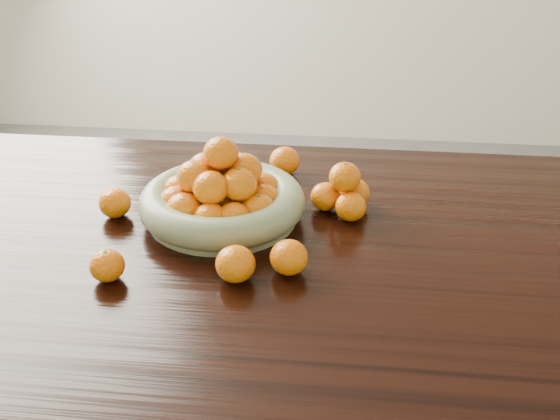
# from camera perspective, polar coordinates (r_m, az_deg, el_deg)

# --- Properties ---
(dining_table) EXTENTS (2.00, 1.00, 0.75)m
(dining_table) POSITION_cam_1_polar(r_m,az_deg,el_deg) (1.28, 2.19, -6.38)
(dining_table) COLOR black
(dining_table) RESTS_ON ground
(fruit_bowl) EXTENTS (0.35, 0.35, 0.18)m
(fruit_bowl) POSITION_cam_1_polar(r_m,az_deg,el_deg) (1.30, -5.35, 1.19)
(fruit_bowl) COLOR gray
(fruit_bowl) RESTS_ON dining_table
(orange_pyramid) EXTENTS (0.13, 0.13, 0.11)m
(orange_pyramid) POSITION_cam_1_polar(r_m,az_deg,el_deg) (1.33, 5.87, 1.57)
(orange_pyramid) COLOR orange
(orange_pyramid) RESTS_ON dining_table
(loose_orange_0) EXTENTS (0.06, 0.06, 0.06)m
(loose_orange_0) POSITION_cam_1_polar(r_m,az_deg,el_deg) (1.15, -15.53, -4.93)
(loose_orange_0) COLOR orange
(loose_orange_0) RESTS_ON dining_table
(loose_orange_1) EXTENTS (0.07, 0.07, 0.07)m
(loose_orange_1) POSITION_cam_1_polar(r_m,az_deg,el_deg) (1.11, -4.09, -4.94)
(loose_orange_1) COLOR orange
(loose_orange_1) RESTS_ON dining_table
(loose_orange_2) EXTENTS (0.07, 0.07, 0.07)m
(loose_orange_2) POSITION_cam_1_polar(r_m,az_deg,el_deg) (1.13, 0.82, -4.35)
(loose_orange_2) COLOR orange
(loose_orange_2) RESTS_ON dining_table
(loose_orange_3) EXTENTS (0.07, 0.07, 0.06)m
(loose_orange_3) POSITION_cam_1_polar(r_m,az_deg,el_deg) (1.36, -14.88, 0.63)
(loose_orange_3) COLOR orange
(loose_orange_3) RESTS_ON dining_table
(loose_orange_4) EXTENTS (0.07, 0.07, 0.07)m
(loose_orange_4) POSITION_cam_1_polar(r_m,az_deg,el_deg) (1.51, 0.43, 4.53)
(loose_orange_4) COLOR orange
(loose_orange_4) RESTS_ON dining_table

